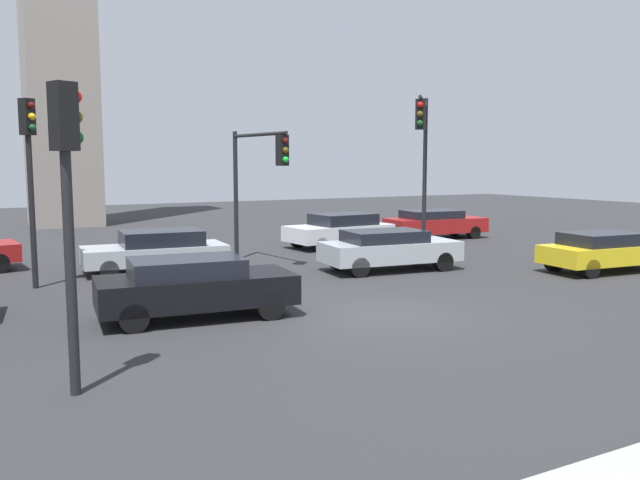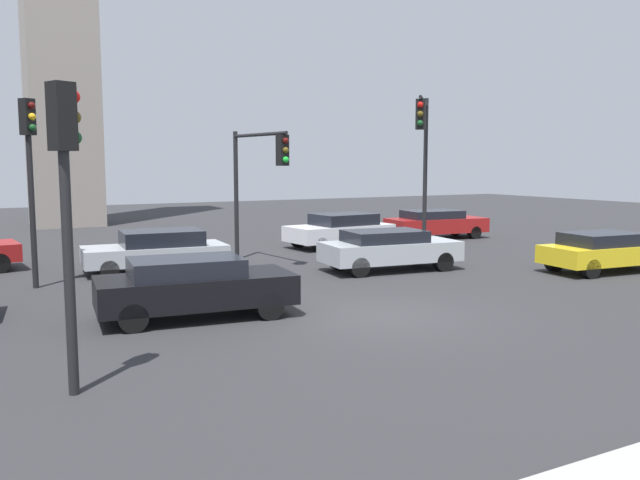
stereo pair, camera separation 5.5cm
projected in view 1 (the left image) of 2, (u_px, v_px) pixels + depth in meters
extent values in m
plane|color=#2D2D30|center=(383.00, 315.00, 15.37)|extent=(89.30, 89.30, 0.00)
cylinder|color=black|center=(236.00, 196.00, 23.98)|extent=(0.16, 0.16, 4.67)
cylinder|color=black|center=(259.00, 135.00, 22.34)|extent=(0.54, 3.41, 0.12)
cube|color=black|center=(282.00, 150.00, 21.23)|extent=(0.36, 0.36, 1.00)
sphere|color=#4C0F0C|center=(286.00, 141.00, 21.03)|extent=(0.20, 0.20, 0.20)
sphere|color=#594714|center=(286.00, 150.00, 21.07)|extent=(0.20, 0.20, 0.20)
sphere|color=green|center=(286.00, 160.00, 21.10)|extent=(0.20, 0.20, 0.20)
cylinder|color=black|center=(425.00, 178.00, 25.08)|extent=(0.16, 0.16, 5.95)
cylinder|color=black|center=(423.00, 101.00, 23.18)|extent=(2.23, 2.53, 0.12)
cube|color=black|center=(420.00, 114.00, 21.91)|extent=(0.45, 0.45, 1.00)
sphere|color=red|center=(420.00, 105.00, 21.68)|extent=(0.20, 0.20, 0.20)
sphere|color=#594714|center=(420.00, 114.00, 21.72)|extent=(0.20, 0.20, 0.20)
sphere|color=#14471E|center=(420.00, 123.00, 21.75)|extent=(0.20, 0.20, 0.20)
cylinder|color=black|center=(69.00, 242.00, 9.85)|extent=(0.16, 0.16, 4.72)
cube|color=black|center=(63.00, 117.00, 9.63)|extent=(0.42, 0.42, 1.00)
sphere|color=red|center=(75.00, 97.00, 9.75)|extent=(0.20, 0.20, 0.20)
sphere|color=#594714|center=(76.00, 117.00, 9.78)|extent=(0.20, 0.20, 0.20)
sphere|color=#14471E|center=(77.00, 138.00, 9.82)|extent=(0.20, 0.20, 0.20)
cylinder|color=black|center=(31.00, 195.00, 18.39)|extent=(0.16, 0.16, 5.30)
cube|color=black|center=(27.00, 117.00, 18.14)|extent=(0.44, 0.44, 1.00)
sphere|color=#4C0F0C|center=(31.00, 105.00, 18.01)|extent=(0.20, 0.20, 0.20)
sphere|color=yellow|center=(32.00, 117.00, 18.04)|extent=(0.20, 0.20, 0.20)
sphere|color=#14471E|center=(32.00, 128.00, 18.08)|extent=(0.20, 0.20, 0.20)
cube|color=black|center=(197.00, 290.00, 15.05)|extent=(4.59, 2.34, 0.67)
cube|color=black|center=(186.00, 268.00, 14.90)|extent=(2.64, 1.91, 0.45)
cylinder|color=black|center=(250.00, 293.00, 16.36)|extent=(0.66, 0.40, 0.63)
cylinder|color=black|center=(270.00, 306.00, 14.95)|extent=(0.66, 0.40, 0.63)
cylinder|color=black|center=(125.00, 303.00, 15.22)|extent=(0.66, 0.40, 0.63)
cylinder|color=black|center=(134.00, 318.00, 13.81)|extent=(0.66, 0.40, 0.63)
cube|color=#ADB2B7|center=(390.00, 251.00, 21.72)|extent=(4.69, 2.37, 0.64)
cube|color=black|center=(384.00, 237.00, 21.58)|extent=(2.69, 1.93, 0.42)
cylinder|color=black|center=(418.00, 255.00, 23.06)|extent=(0.67, 0.41, 0.63)
cylinder|color=black|center=(443.00, 261.00, 21.63)|extent=(0.67, 0.41, 0.63)
cylinder|color=black|center=(338.00, 260.00, 21.89)|extent=(0.67, 0.41, 0.63)
cylinder|color=black|center=(359.00, 267.00, 20.46)|extent=(0.67, 0.41, 0.63)
cube|color=yellow|center=(606.00, 253.00, 21.50)|extent=(4.43, 2.23, 0.58)
cube|color=black|center=(602.00, 239.00, 21.36)|extent=(2.54, 1.83, 0.44)
cylinder|color=black|center=(619.00, 257.00, 22.79)|extent=(0.63, 0.39, 0.61)
cylinder|color=black|center=(554.00, 262.00, 21.65)|extent=(0.63, 0.39, 0.61)
cylinder|color=black|center=(589.00, 268.00, 20.27)|extent=(0.63, 0.39, 0.61)
cube|color=silver|center=(339.00, 232.00, 27.79)|extent=(4.63, 2.41, 0.64)
cube|color=black|center=(343.00, 220.00, 27.85)|extent=(2.65, 2.00, 0.51)
cylinder|color=black|center=(320.00, 244.00, 26.30)|extent=(0.62, 0.42, 0.59)
cylinder|color=black|center=(298.00, 240.00, 27.69)|extent=(0.62, 0.42, 0.59)
cylinder|color=black|center=(379.00, 240.00, 27.97)|extent=(0.62, 0.42, 0.59)
cylinder|color=black|center=(356.00, 236.00, 29.36)|extent=(0.62, 0.42, 0.59)
cube|color=maroon|center=(436.00, 225.00, 30.94)|extent=(4.80, 2.37, 0.66)
cube|color=black|center=(432.00, 215.00, 30.79)|extent=(2.75, 1.95, 0.41)
cylinder|color=black|center=(454.00, 229.00, 32.32)|extent=(0.62, 0.40, 0.59)
cylinder|color=black|center=(473.00, 232.00, 30.87)|extent=(0.62, 0.40, 0.59)
cylinder|color=black|center=(398.00, 232.00, 31.09)|extent=(0.62, 0.40, 0.59)
cylinder|color=black|center=(415.00, 235.00, 29.63)|extent=(0.62, 0.40, 0.59)
cube|color=#ADB2B7|center=(155.00, 254.00, 21.53)|extent=(4.69, 2.33, 0.56)
cube|color=black|center=(162.00, 238.00, 21.56)|extent=(2.68, 1.94, 0.53)
cylinder|color=black|center=(109.00, 269.00, 20.20)|extent=(0.60, 0.40, 0.58)
cylinder|color=black|center=(103.00, 262.00, 21.67)|extent=(0.60, 0.40, 0.58)
cylinder|color=black|center=(208.00, 263.00, 21.46)|extent=(0.60, 0.40, 0.58)
cylinder|color=black|center=(196.00, 257.00, 22.93)|extent=(0.60, 0.40, 0.58)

